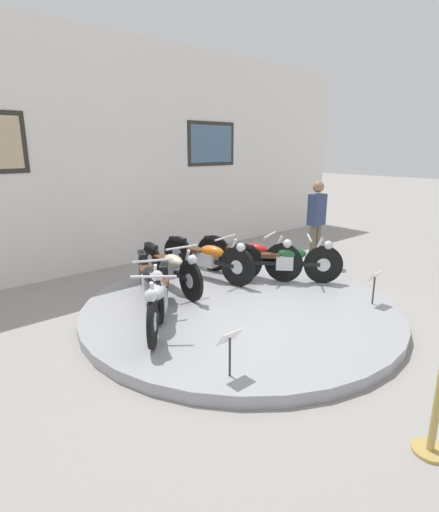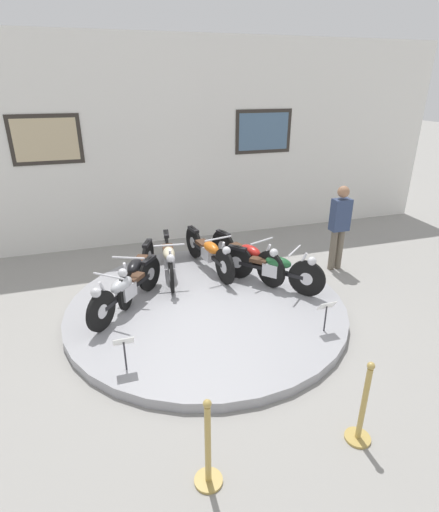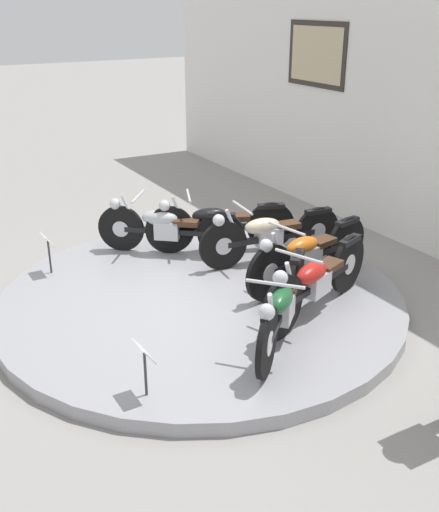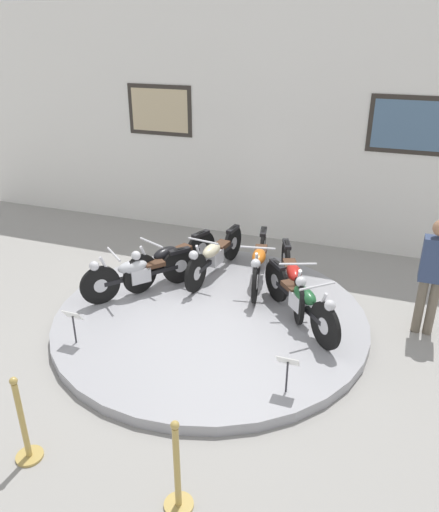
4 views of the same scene
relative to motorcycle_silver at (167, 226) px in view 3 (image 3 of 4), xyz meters
The scene contains 10 objects.
ground_plane 1.40m from the motorcycle_silver, ahead, with size 60.00×60.00×0.00m, color gray.
display_platform 1.38m from the motorcycle_silver, ahead, with size 4.62×4.62×0.15m, color #99999E.
motorcycle_silver is the anchor object (origin of this frame).
motorcycle_black 0.67m from the motorcycle_silver, 67.81° to the left, with size 0.84×1.86×0.80m.
motorcycle_cream 1.34m from the motorcycle_silver, 48.35° to the left, with size 0.54×1.97×0.79m.
motorcycle_orange 1.96m from the motorcycle_silver, 30.91° to the left, with size 0.56×1.99×0.81m.
motorcycle_red 2.39m from the motorcycle_silver, 15.04° to the left, with size 0.79×1.92×0.82m.
motorcycle_green 2.57m from the motorcycle_silver, ahead, with size 1.38×1.52×0.80m.
info_placard_front_left 1.53m from the motorcycle_silver, 96.12° to the right, with size 0.26×0.11×0.51m.
info_placard_front_centre 3.13m from the motorcycle_silver, 29.14° to the right, with size 0.26×0.11×0.51m.
Camera 3 is at (5.42, -2.92, 3.25)m, focal length 42.00 mm.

